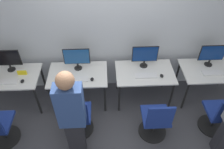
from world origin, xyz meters
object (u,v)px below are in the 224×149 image
at_px(keyboard_right, 146,76).
at_px(office_chair_left, 78,118).
at_px(mouse_right, 162,76).
at_px(monitor_left, 77,58).
at_px(mouse_left, 92,79).
at_px(monitor_right, 145,55).
at_px(keyboard_far_right, 213,73).
at_px(person_left, 72,116).
at_px(office_chair_far_right, 219,116).
at_px(mouse_far_left, 22,81).
at_px(office_chair_right, 155,121).
at_px(monitor_far_left, 7,59).
at_px(monitor_far_right, 212,54).
at_px(keyboard_left, 77,79).
at_px(keyboard_far_left, 6,82).

bearing_deg(keyboard_right, office_chair_left, -152.55).
relative_size(keyboard_right, mouse_right, 4.39).
relative_size(monitor_left, mouse_left, 5.19).
xyz_separation_m(monitor_right, keyboard_far_right, (1.22, -0.27, -0.24)).
bearing_deg(person_left, office_chair_left, 91.38).
bearing_deg(office_chair_far_right, monitor_left, 158.27).
distance_m(mouse_far_left, monitor_left, 1.01).
xyz_separation_m(office_chair_left, keyboard_far_right, (2.41, 0.64, 0.33)).
bearing_deg(office_chair_right, keyboard_right, 95.65).
bearing_deg(monitor_far_left, mouse_far_left, -49.72).
bearing_deg(keyboard_right, monitor_far_left, 173.43).
distance_m(monitor_far_left, keyboard_right, 2.46).
relative_size(keyboard_far_right, office_chair_far_right, 0.43).
bearing_deg(monitor_far_right, office_chair_right, -138.92).
relative_size(monitor_left, keyboard_left, 1.18).
height_order(mouse_far_left, mouse_right, same).
bearing_deg(keyboard_far_left, keyboard_far_right, 0.89).
bearing_deg(keyboard_left, monitor_right, 14.72).
height_order(mouse_far_left, monitor_far_right, monitor_far_right).
relative_size(monitor_far_left, keyboard_far_left, 1.18).
relative_size(office_chair_left, keyboard_far_right, 2.32).
height_order(mouse_left, office_chair_right, office_chair_right).
distance_m(keyboard_left, office_chair_left, 0.67).
xyz_separation_m(mouse_left, monitor_right, (0.95, 0.34, 0.23)).
distance_m(keyboard_left, keyboard_right, 1.22).
bearing_deg(office_chair_right, keyboard_far_left, 164.48).
distance_m(mouse_far_left, keyboard_right, 2.15).
bearing_deg(office_chair_far_right, monitor_far_left, 165.00).
height_order(keyboard_right, mouse_right, mouse_right).
distance_m(mouse_left, keyboard_far_right, 2.17).
bearing_deg(monitor_far_left, mouse_right, -6.41).
distance_m(mouse_left, mouse_right, 1.23).
bearing_deg(monitor_left, monitor_right, 0.78).
height_order(mouse_left, office_chair_left, office_chair_left).
distance_m(keyboard_far_left, monitor_right, 2.46).
relative_size(mouse_right, office_chair_far_right, 0.10).
xyz_separation_m(monitor_left, person_left, (0.03, -1.25, -0.00)).
bearing_deg(keyboard_far_right, mouse_left, -178.11).
xyz_separation_m(mouse_far_left, keyboard_left, (0.94, 0.01, -0.01)).
height_order(office_chair_left, monitor_far_right, monitor_far_right).
relative_size(office_chair_left, keyboard_right, 2.32).
distance_m(mouse_right, keyboard_far_right, 0.94).
height_order(keyboard_far_left, office_chair_right, office_chair_right).
relative_size(mouse_left, office_chair_right, 0.10).
xyz_separation_m(monitor_right, keyboard_right, (0.00, -0.28, -0.24)).
xyz_separation_m(office_chair_left, office_chair_right, (1.27, -0.12, 0.00)).
relative_size(keyboard_right, monitor_far_right, 0.84).
relative_size(office_chair_right, monitor_far_right, 1.96).
bearing_deg(person_left, keyboard_far_right, 22.64).
height_order(keyboard_right, office_chair_right, office_chair_right).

